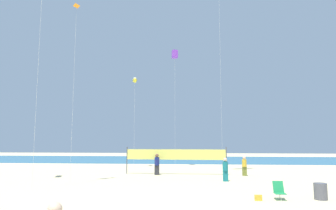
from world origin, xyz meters
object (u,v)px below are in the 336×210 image
(beachgoer_teal_shirt, at_px, (225,169))
(folding_beach_chair, at_px, (279,190))
(beachgoer_mustard_shirt, at_px, (244,165))
(volleyball_net, at_px, (176,155))
(beach_handbag, at_px, (258,198))
(beachgoer_navy_shirt, at_px, (157,164))
(kite_orange_diamond, at_px, (76,16))
(kite_yellow_inflatable, at_px, (135,81))
(trash_barrel, at_px, (321,191))
(kite_violet_box, at_px, (175,55))

(beachgoer_teal_shirt, xyz_separation_m, folding_beach_chair, (1.99, -6.74, -0.44))
(beachgoer_mustard_shirt, xyz_separation_m, volleyball_net, (-5.87, 0.51, 0.77))
(beach_handbag, bearing_deg, beachgoer_navy_shirt, 120.51)
(folding_beach_chair, bearing_deg, kite_orange_diamond, -162.87)
(folding_beach_chair, xyz_separation_m, kite_yellow_inflatable, (-10.87, 17.08, 9.23))
(beachgoer_teal_shirt, bearing_deg, beach_handbag, 18.16)
(beachgoer_navy_shirt, xyz_separation_m, volleyball_net, (1.60, 0.56, 0.67))
(volleyball_net, xyz_separation_m, beach_handbag, (4.78, -11.38, -1.51))
(trash_barrel, bearing_deg, folding_beach_chair, -176.35)
(beachgoer_mustard_shirt, relative_size, beachgoer_navy_shirt, 0.90)
(beach_handbag, distance_m, kite_yellow_inflatable, 22.17)
(kite_orange_diamond, bearing_deg, beachgoer_navy_shirt, 51.61)
(beachgoer_navy_shirt, height_order, kite_yellow_inflatable, kite_yellow_inflatable)
(beachgoer_teal_shirt, xyz_separation_m, beach_handbag, (0.88, -7.12, -0.77))
(beachgoer_navy_shirt, height_order, kite_violet_box, kite_violet_box)
(beachgoer_mustard_shirt, distance_m, kite_yellow_inflatable, 15.46)
(beachgoer_navy_shirt, bearing_deg, kite_yellow_inflatable, -76.42)
(beachgoer_teal_shirt, distance_m, volleyball_net, 5.83)
(kite_yellow_inflatable, xyz_separation_m, kite_orange_diamond, (-1.68, -13.03, 2.11))
(beachgoer_navy_shirt, relative_size, beach_handbag, 5.31)
(beachgoer_navy_shirt, height_order, beach_handbag, beachgoer_navy_shirt)
(folding_beach_chair, relative_size, volleyball_net, 0.10)
(beachgoer_navy_shirt, xyz_separation_m, folding_beach_chair, (7.49, -10.45, -0.51))
(trash_barrel, relative_size, beach_handbag, 2.38)
(beachgoer_teal_shirt, xyz_separation_m, kite_orange_diamond, (-10.57, -2.68, 10.89))
(beachgoer_navy_shirt, relative_size, trash_barrel, 2.24)
(kite_violet_box, relative_size, kite_orange_diamond, 1.06)
(beachgoer_navy_shirt, relative_size, beachgoer_teal_shirt, 1.07)
(folding_beach_chair, distance_m, kite_yellow_inflatable, 22.25)
(folding_beach_chair, bearing_deg, beachgoer_navy_shirt, 160.66)
(kite_orange_diamond, bearing_deg, kite_violet_box, 66.60)
(beach_handbag, bearing_deg, folding_beach_chair, 19.02)
(folding_beach_chair, relative_size, kite_orange_diamond, 0.07)
(folding_beach_chair, distance_m, trash_barrel, 2.05)
(folding_beach_chair, relative_size, beach_handbag, 2.59)
(beachgoer_teal_shirt, relative_size, kite_orange_diamond, 0.13)
(beachgoer_navy_shirt, bearing_deg, kite_orange_diamond, 38.16)
(beach_handbag, distance_m, kite_violet_box, 23.22)
(folding_beach_chair, height_order, kite_yellow_inflatable, kite_yellow_inflatable)
(beach_handbag, bearing_deg, kite_violet_box, 105.92)
(beachgoer_navy_shirt, xyz_separation_m, kite_orange_diamond, (-5.07, -6.39, 10.83))
(beachgoer_navy_shirt, bearing_deg, trash_barrel, 119.30)
(kite_violet_box, bearing_deg, trash_barrel, -64.94)
(beachgoer_navy_shirt, bearing_deg, volleyball_net, -174.25)
(beachgoer_mustard_shirt, height_order, folding_beach_chair, beachgoer_mustard_shirt)
(kite_violet_box, bearing_deg, beachgoer_teal_shirt, -68.94)
(volleyball_net, relative_size, kite_yellow_inflatable, 0.88)
(trash_barrel, bearing_deg, beachgoer_teal_shirt, 121.42)
(beachgoer_teal_shirt, height_order, folding_beach_chair, beachgoer_teal_shirt)
(trash_barrel, bearing_deg, kite_orange_diamond, 164.96)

